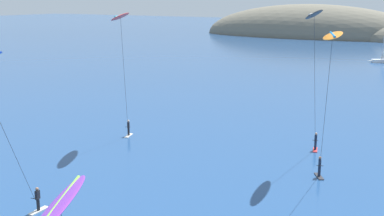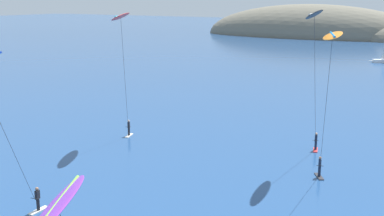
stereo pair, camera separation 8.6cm
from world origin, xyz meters
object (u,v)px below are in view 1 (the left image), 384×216
Objects in this scene: kitesurfer_black at (314,28)px; kitesurfer_purple at (61,212)px; kitesurfer_orange at (331,52)px; sailboat_far at (382,60)px; kitesurfer_red at (121,26)px.

kitesurfer_purple is (-1.61, -26.15, -5.58)m from kitesurfer_black.
kitesurfer_purple is at bearing -103.15° from kitesurfer_orange.
kitesurfer_orange is 0.91× the size of kitesurfer_black.
kitesurfer_purple reaches higher than sailboat_far.
kitesurfer_red is 29.26m from kitesurfer_purple.
kitesurfer_purple is (16.10, -23.85, -5.29)m from kitesurfer_red.
kitesurfer_black is (17.71, 2.30, 0.29)m from kitesurfer_red.
kitesurfer_red is at bearing -98.50° from sailboat_far.
kitesurfer_purple is at bearing -87.22° from sailboat_far.
kitesurfer_orange is at bearing 76.85° from kitesurfer_purple.
sailboat_far is 99.56m from kitesurfer_purple.
kitesurfer_purple is (4.82, -99.29, 5.37)m from sailboat_far.
kitesurfer_red is 21.14m from kitesurfer_orange.
kitesurfer_black is 1.90× the size of kitesurfer_purple.
kitesurfer_black is at bearing -84.98° from sailboat_far.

